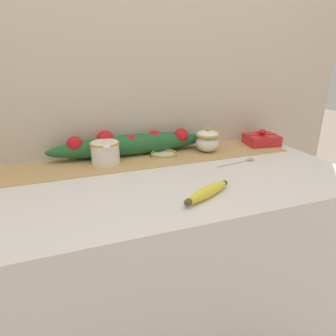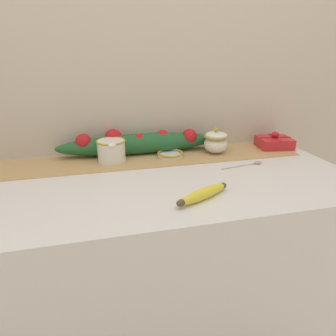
{
  "view_description": "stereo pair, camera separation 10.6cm",
  "coord_description": "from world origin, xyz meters",
  "px_view_note": "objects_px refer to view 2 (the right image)",
  "views": [
    {
      "loc": [
        -0.29,
        -0.97,
        1.29
      ],
      "look_at": [
        0.05,
        -0.04,
        0.91
      ],
      "focal_mm": 32.0,
      "sensor_mm": 36.0,
      "label": 1
    },
    {
      "loc": [
        -0.19,
        -1.0,
        1.29
      ],
      "look_at": [
        0.05,
        -0.04,
        0.91
      ],
      "focal_mm": 32.0,
      "sensor_mm": 36.0,
      "label": 2
    }
  ],
  "objects_px": {
    "small_dish": "(170,154)",
    "gift_box": "(274,142)",
    "sugar_bowl": "(216,142)",
    "spoon": "(254,163)",
    "cream_pitcher": "(111,150)",
    "banana": "(203,194)"
  },
  "relations": [
    {
      "from": "gift_box",
      "to": "small_dish",
      "type": "bearing_deg",
      "value": -178.97
    },
    {
      "from": "cream_pitcher",
      "to": "gift_box",
      "type": "relative_size",
      "value": 0.82
    },
    {
      "from": "sugar_bowl",
      "to": "small_dish",
      "type": "xyz_separation_m",
      "value": [
        -0.21,
        -0.0,
        -0.04
      ]
    },
    {
      "from": "gift_box",
      "to": "spoon",
      "type": "bearing_deg",
      "value": -138.28
    },
    {
      "from": "small_dish",
      "to": "gift_box",
      "type": "relative_size",
      "value": 0.69
    },
    {
      "from": "cream_pitcher",
      "to": "sugar_bowl",
      "type": "height_order",
      "value": "sugar_bowl"
    },
    {
      "from": "cream_pitcher",
      "to": "small_dish",
      "type": "height_order",
      "value": "cream_pitcher"
    },
    {
      "from": "banana",
      "to": "spoon",
      "type": "xyz_separation_m",
      "value": [
        0.32,
        0.25,
        -0.01
      ]
    },
    {
      "from": "small_dish",
      "to": "spoon",
      "type": "xyz_separation_m",
      "value": [
        0.31,
        -0.17,
        -0.01
      ]
    },
    {
      "from": "small_dish",
      "to": "banana",
      "type": "xyz_separation_m",
      "value": [
        -0.0,
        -0.42,
        0.0
      ]
    },
    {
      "from": "spoon",
      "to": "banana",
      "type": "bearing_deg",
      "value": -151.05
    },
    {
      "from": "spoon",
      "to": "cream_pitcher",
      "type": "bearing_deg",
      "value": 153.8
    },
    {
      "from": "sugar_bowl",
      "to": "banana",
      "type": "xyz_separation_m",
      "value": [
        -0.22,
        -0.42,
        -0.04
      ]
    },
    {
      "from": "cream_pitcher",
      "to": "gift_box",
      "type": "distance_m",
      "value": 0.78
    },
    {
      "from": "small_dish",
      "to": "gift_box",
      "type": "bearing_deg",
      "value": 1.03
    },
    {
      "from": "cream_pitcher",
      "to": "small_dish",
      "type": "distance_m",
      "value": 0.26
    },
    {
      "from": "cream_pitcher",
      "to": "sugar_bowl",
      "type": "bearing_deg",
      "value": -0.08
    },
    {
      "from": "spoon",
      "to": "gift_box",
      "type": "distance_m",
      "value": 0.28
    },
    {
      "from": "sugar_bowl",
      "to": "spoon",
      "type": "xyz_separation_m",
      "value": [
        0.1,
        -0.18,
        -0.05
      ]
    },
    {
      "from": "cream_pitcher",
      "to": "banana",
      "type": "xyz_separation_m",
      "value": [
        0.25,
        -0.42,
        -0.03
      ]
    },
    {
      "from": "banana",
      "to": "spoon",
      "type": "height_order",
      "value": "banana"
    },
    {
      "from": "cream_pitcher",
      "to": "sugar_bowl",
      "type": "xyz_separation_m",
      "value": [
        0.47,
        -0.0,
        0.0
      ]
    }
  ]
}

